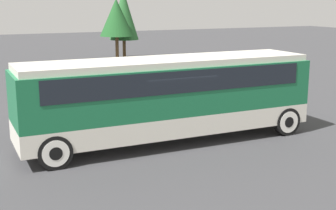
% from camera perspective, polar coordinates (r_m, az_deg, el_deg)
% --- Properties ---
extents(ground_plane, '(120.00, 120.00, 0.00)m').
position_cam_1_polar(ground_plane, '(16.82, 0.00, -4.49)').
color(ground_plane, '#38383A').
extents(tour_bus, '(10.51, 2.51, 3.00)m').
position_cam_1_polar(tour_bus, '(16.42, 0.30, 1.60)').
color(tour_bus, silver).
rests_on(tour_bus, ground_plane).
extents(parked_car_near, '(4.27, 1.91, 1.43)m').
position_cam_1_polar(parked_car_near, '(21.34, -4.71, 1.14)').
color(parked_car_near, '#BCBCC1').
rests_on(parked_car_near, ground_plane).
extents(parked_car_mid, '(4.58, 1.86, 1.38)m').
position_cam_1_polar(parked_car_mid, '(23.70, -8.43, 2.13)').
color(parked_car_mid, silver).
rests_on(parked_car_mid, ground_plane).
extents(tree_left, '(2.80, 2.80, 5.16)m').
position_cam_1_polar(tree_left, '(39.64, -6.31, 10.56)').
color(tree_left, brown).
rests_on(tree_left, ground_plane).
extents(tree_center, '(2.55, 2.55, 5.95)m').
position_cam_1_polar(tree_center, '(41.37, -5.44, 10.91)').
color(tree_center, brown).
rests_on(tree_center, ground_plane).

